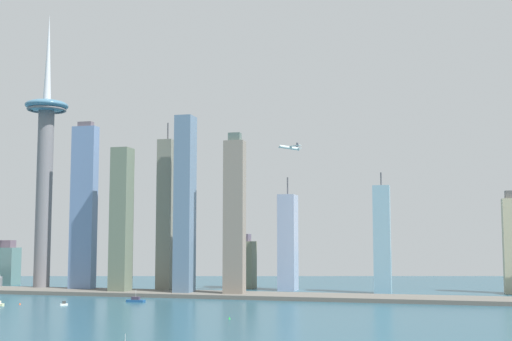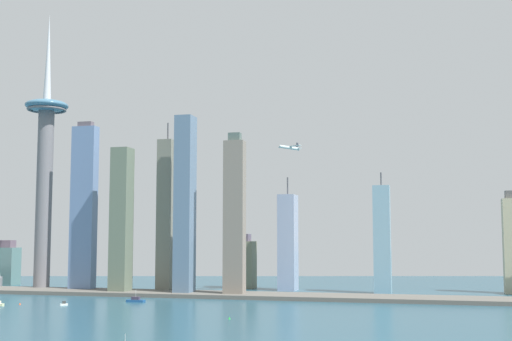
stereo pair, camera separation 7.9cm
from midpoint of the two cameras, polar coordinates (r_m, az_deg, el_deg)
name	(u,v)px [view 1 (the left image)]	position (r m, az deg, el deg)	size (l,w,h in m)	color
waterfront_pier	(249,295)	(659.73, -0.58, -10.48)	(799.77, 54.32, 3.75)	#5F5B54
observation_tower	(45,156)	(781.44, -17.34, 1.16)	(47.01, 47.01, 308.27)	slate
skyscraper_0	(121,221)	(703.16, -11.29, -4.16)	(18.31, 19.02, 148.81)	#626F5C
skyscraper_2	(288,242)	(742.15, 2.70, -6.06)	(18.46, 25.39, 123.08)	#9CABCB
skyscraper_3	(7,265)	(879.14, -20.25, -7.46)	(25.68, 20.38, 53.76)	slate
skyscraper_4	(512,244)	(749.40, 20.77, -5.83)	(17.55, 16.21, 105.60)	#BAB28E
skyscraper_5	(167,216)	(716.22, -7.53, -3.80)	(15.83, 20.83, 178.53)	slate
skyscraper_6	(382,239)	(712.65, 10.58, -5.71)	(17.17, 17.90, 124.66)	#82ACC0
skyscraper_7	(235,217)	(656.90, -1.83, -3.92)	(19.85, 12.99, 159.41)	gray
skyscraper_8	(185,205)	(677.18, -6.02, -2.91)	(17.13, 20.05, 178.90)	slate
skyscraper_9	(243,263)	(773.67, -1.14, -7.82)	(27.35, 23.54, 61.07)	#6F7159
skyscraper_10	(84,208)	(741.92, -14.32, -3.05)	(26.41, 12.38, 180.91)	#617DA8
boat_3	(136,300)	(622.01, -10.11, -10.71)	(16.83, 5.96, 11.28)	#1F4F86
boat_5	(64,304)	(605.02, -15.89, -10.76)	(6.20, 5.47, 3.78)	white
channel_buoy_0	(229,318)	(488.55, -2.26, -12.31)	(1.57, 1.57, 1.69)	green
channel_buoy_1	(20,304)	(623.66, -19.28, -10.55)	(1.65, 1.65, 1.74)	#E54C19
airplane	(289,147)	(704.23, 2.83, 1.95)	(26.75, 28.35, 8.12)	silver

